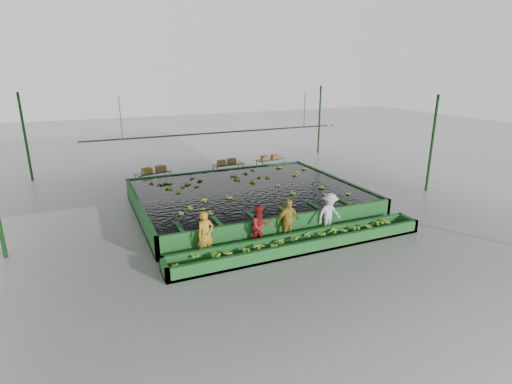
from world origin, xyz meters
name	(u,v)px	position (x,y,z in m)	size (l,w,h in m)	color
ground	(261,217)	(0.00, 0.00, 0.00)	(80.00, 80.00, 0.00)	gray
shed_roof	(261,101)	(0.00, 0.00, 5.00)	(20.00, 22.00, 0.04)	gray
shed_posts	(261,161)	(0.00, 0.00, 2.50)	(20.00, 22.00, 5.00)	#103E12
flotation_tank	(247,197)	(0.00, 1.50, 0.45)	(10.00, 8.00, 0.90)	#1E6124
tank_water	(247,189)	(0.00, 1.50, 0.85)	(9.70, 7.70, 0.00)	black
sorting_trough	(302,243)	(0.00, -3.60, 0.25)	(10.00, 1.00, 0.50)	#1E6124
cableway_rail	(222,133)	(0.00, 5.00, 3.00)	(0.08, 0.08, 14.00)	#59605B
rail_hanger_left	(121,118)	(-5.00, 5.00, 4.00)	(0.04, 0.04, 2.00)	#59605B
rail_hanger_right	(304,109)	(5.00, 5.00, 4.00)	(0.04, 0.04, 2.00)	#59605B
worker_a	(206,235)	(-3.33, -2.80, 0.84)	(0.61, 0.40, 1.67)	gold
worker_b	(260,227)	(-1.29, -2.80, 0.80)	(0.78, 0.60, 1.60)	#A71F20
worker_c	(288,221)	(-0.16, -2.80, 0.84)	(0.99, 0.41, 1.68)	gold
worker_d	(329,214)	(1.66, -2.80, 0.85)	(1.09, 0.63, 1.69)	white
packing_table_left	(153,179)	(-3.48, 6.54, 0.43)	(1.88, 0.75, 0.85)	#59605B
packing_table_mid	(228,170)	(0.98, 6.81, 0.42)	(1.83, 0.73, 0.83)	#59605B
packing_table_right	(271,166)	(3.81, 6.84, 0.43)	(1.87, 0.75, 0.85)	#59605B
box_stack_left	(154,172)	(-3.42, 6.46, 0.86)	(1.33, 0.37, 0.29)	olive
box_stack_mid	(227,164)	(0.89, 6.83, 0.83)	(1.19, 0.33, 0.26)	olive
box_stack_right	(270,159)	(3.71, 6.80, 0.85)	(1.15, 0.32, 0.25)	olive
floating_bananas	(241,185)	(0.00, 2.30, 0.85)	(9.26, 6.31, 0.13)	#8CBB29
trough_bananas	(302,239)	(0.00, -3.60, 0.40)	(8.78, 0.59, 0.12)	#8CBB29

